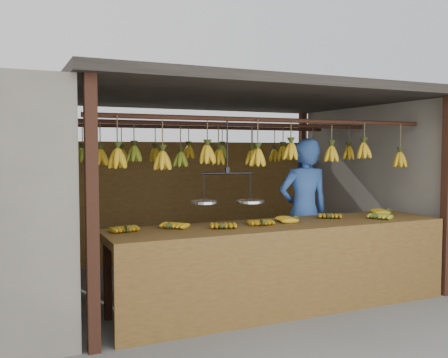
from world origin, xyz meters
name	(u,v)px	position (x,y,z in m)	size (l,w,h in m)	color
ground	(234,282)	(0.00, 0.00, 0.00)	(80.00, 80.00, 0.00)	#5B5B57
stall	(223,128)	(0.00, 0.33, 1.97)	(4.30, 3.30, 2.40)	black
neighbor_right	(443,184)	(3.60, 0.00, 1.15)	(3.00, 3.00, 2.30)	slate
counter	(288,243)	(0.03, -1.23, 0.71)	(3.74, 0.85, 0.96)	brown
hanging_bananas	(235,155)	(0.01, -0.01, 1.62)	(3.61, 2.23, 0.39)	#BC8D14
balance_scale	(227,198)	(-0.55, -1.00, 1.19)	(0.74, 0.42, 0.87)	black
vendor	(304,212)	(0.75, -0.45, 0.91)	(0.66, 0.44, 1.82)	#3359A5
bag_bundles	(304,192)	(1.94, 1.35, 0.98)	(0.08, 0.26, 1.22)	#1426BF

